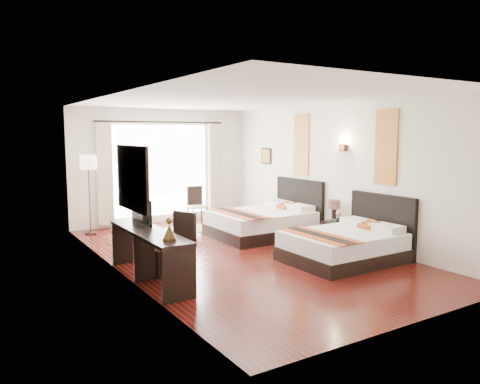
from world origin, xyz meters
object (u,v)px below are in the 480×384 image
bed_near (347,244)px  television (137,211)px  console_desk (149,255)px  window_chair (197,212)px  desk_chair (177,258)px  table_lamp (334,206)px  nightstand (335,233)px  bed_far (265,222)px  vase (339,217)px  side_table (140,219)px  fruit_bowl (140,205)px  floor_lamp (88,167)px

bed_near → television: size_ratio=2.70×
console_desk → window_chair: size_ratio=2.42×
bed_near → desk_chair: bearing=167.4°
table_lamp → desk_chair: (-3.63, -0.44, -0.45)m
nightstand → desk_chair: bearing=-173.8°
bed_far → console_desk: 3.62m
vase → side_table: (-2.88, 3.36, -0.28)m
desk_chair → bed_near: bearing=143.6°
bed_near → fruit_bowl: (-2.17, 4.33, 0.30)m
bed_near → fruit_bowl: bearing=116.6°
table_lamp → side_table: bearing=132.2°
floor_lamp → fruit_bowl: floor_lamp is taller
bed_far → side_table: size_ratio=3.74×
bed_near → table_lamp: size_ratio=5.17×
window_chair → console_desk: bearing=-30.6°
bed_near → console_desk: 3.40m
desk_chair → television: bearing=-84.2°
nightstand → desk_chair: 3.64m
desk_chair → side_table: 3.72m
table_lamp → bed_far: bearing=121.5°
nightstand → floor_lamp: bearing=138.1°
vase → window_chair: (-1.38, 3.47, -0.29)m
vase → television: bearing=174.6°
table_lamp → window_chair: 3.64m
side_table → fruit_bowl: (0.01, 0.03, 0.31)m
console_desk → side_table: (1.13, 3.53, -0.10)m
desk_chair → fruit_bowl: bearing=-125.2°
console_desk → television: (0.02, 0.55, 0.59)m
vase → fruit_bowl: bearing=130.3°
bed_near → floor_lamp: floor_lamp is taller
side_table → window_chair: (1.50, 0.11, -0.00)m
desk_chair → table_lamp: bearing=163.1°
vase → table_lamp: bearing=81.8°
vase → desk_chair: size_ratio=0.13×
console_desk → desk_chair: bearing=-16.6°
bed_near → vase: bearing=53.3°
floor_lamp → side_table: (1.04, -0.27, -1.19)m
nightstand → table_lamp: 0.54m
bed_near → window_chair: 4.47m
table_lamp → floor_lamp: size_ratio=0.22×
bed_far → window_chair: 2.12m
floor_lamp → fruit_bowl: (1.05, -0.24, -0.88)m
bed_near → desk_chair: (-2.91, 0.65, 0.02)m
table_lamp → television: (-4.01, 0.23, 0.21)m
side_table → fruit_bowl: size_ratio=2.43×
fruit_bowl → table_lamp: bearing=-48.2°
console_desk → bed_far: bearing=26.5°
table_lamp → nightstand: bearing=-106.2°
bed_far → console_desk: size_ratio=0.96×
bed_far → fruit_bowl: bed_far is taller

